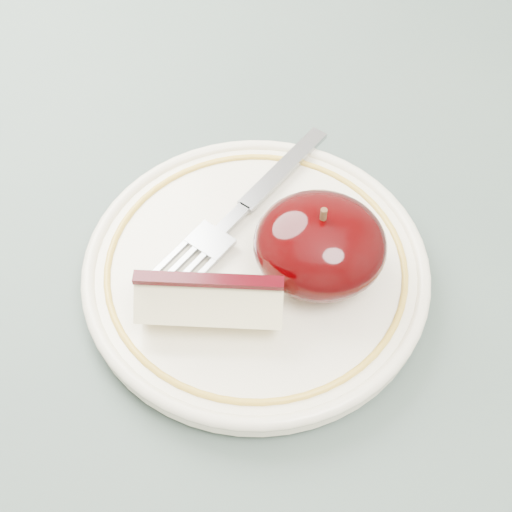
# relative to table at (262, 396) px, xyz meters

# --- Properties ---
(table) EXTENTS (0.90, 0.90, 0.75)m
(table) POSITION_rel_table_xyz_m (0.00, 0.00, 0.00)
(table) COLOR brown
(table) RESTS_ON ground
(plate) EXTENTS (0.22, 0.22, 0.02)m
(plate) POSITION_rel_table_xyz_m (-0.01, 0.04, 0.10)
(plate) COLOR beige
(plate) RESTS_ON table
(apple_half) EXTENTS (0.08, 0.08, 0.06)m
(apple_half) POSITION_rel_table_xyz_m (0.03, 0.04, 0.13)
(apple_half) COLOR black
(apple_half) RESTS_ON plate
(apple_wedge) EXTENTS (0.09, 0.04, 0.04)m
(apple_wedge) POSITION_rel_table_xyz_m (-0.03, 0.00, 0.12)
(apple_wedge) COLOR beige
(apple_wedge) RESTS_ON plate
(fork) EXTENTS (0.11, 0.16, 0.00)m
(fork) POSITION_rel_table_xyz_m (-0.02, 0.08, 0.11)
(fork) COLOR gray
(fork) RESTS_ON plate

